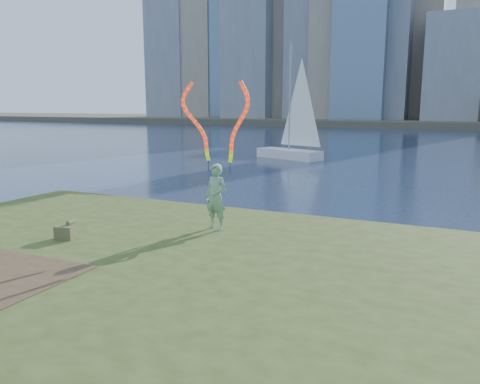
% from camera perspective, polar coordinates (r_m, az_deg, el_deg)
% --- Properties ---
extents(ground, '(320.00, 320.00, 0.00)m').
position_cam_1_polar(ground, '(11.06, -8.44, -10.72)').
color(ground, '#1A2842').
rests_on(ground, ground).
extents(grassy_knoll, '(20.00, 18.00, 0.80)m').
position_cam_1_polar(grassy_knoll, '(9.25, -16.50, -13.15)').
color(grassy_knoll, '#374619').
rests_on(grassy_knoll, ground).
extents(far_shore, '(320.00, 40.00, 1.20)m').
position_cam_1_polar(far_shore, '(103.79, 21.91, 7.94)').
color(far_shore, '#4B4637').
rests_on(far_shore, ground).
extents(woman_with_ribbons, '(2.07, 0.54, 4.09)m').
position_cam_1_polar(woman_with_ribbons, '(11.98, -2.86, 1.94)').
color(woman_with_ribbons, '#166721').
rests_on(woman_with_ribbons, grassy_knoll).
extents(canvas_bag, '(0.50, 0.56, 0.43)m').
position_cam_1_polar(canvas_bag, '(12.10, -20.47, -4.55)').
color(canvas_bag, '#4F4E2B').
rests_on(canvas_bag, grassy_knoll).
extents(sailboat, '(5.48, 3.50, 8.42)m').
position_cam_1_polar(sailboat, '(35.35, 6.38, 6.37)').
color(sailboat, silver).
rests_on(sailboat, ground).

